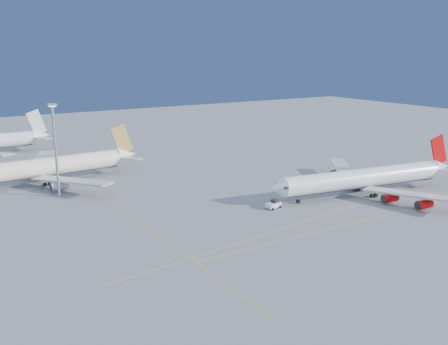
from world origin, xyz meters
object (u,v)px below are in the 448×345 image
airliner_virgin (367,178)px  pushback_tug (274,204)px  airliner_etihad (43,167)px  light_mast (55,143)px

airliner_virgin → pushback_tug: bearing=-177.7°
airliner_virgin → airliner_etihad: bearing=149.4°
pushback_tug → light_mast: size_ratio=0.17×
airliner_etihad → pushback_tug: size_ratio=14.42×
airliner_virgin → pushback_tug: airliner_virgin is taller
airliner_etihad → airliner_virgin: bearing=-42.6°
airliner_virgin → airliner_etihad: airliner_etihad is taller
airliner_etihad → light_mast: 21.62m
airliner_etihad → pushback_tug: bearing=-55.9°
pushback_tug → light_mast: bearing=127.9°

